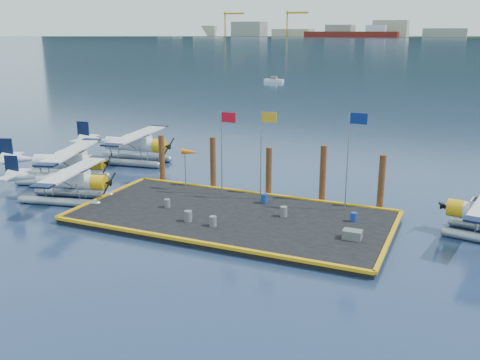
% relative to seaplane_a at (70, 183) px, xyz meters
% --- Properties ---
extents(ground, '(4000.00, 4000.00, 0.00)m').
position_rel_seaplane_a_xyz_m(ground, '(12.24, 0.98, -1.39)').
color(ground, '#1A2B4E').
rests_on(ground, ground).
extents(dock, '(20.00, 10.00, 0.40)m').
position_rel_seaplane_a_xyz_m(dock, '(12.24, 0.98, -1.19)').
color(dock, black).
rests_on(dock, ground).
extents(dock_bumpers, '(20.25, 10.25, 0.18)m').
position_rel_seaplane_a_xyz_m(dock_bumpers, '(12.24, 0.98, -0.90)').
color(dock_bumpers, '#D1930C').
rests_on(dock_bumpers, dock).
extents(seaplane_a, '(8.28, 9.00, 3.19)m').
position_rel_seaplane_a_xyz_m(seaplane_a, '(0.00, 0.00, 0.00)').
color(seaplane_a, gray).
rests_on(seaplane_a, ground).
extents(seaplane_b, '(9.26, 9.90, 3.54)m').
position_rel_seaplane_a_xyz_m(seaplane_b, '(-3.58, 3.84, 0.16)').
color(seaplane_b, gray).
rests_on(seaplane_b, ground).
extents(seaplane_c, '(9.40, 10.37, 3.67)m').
position_rel_seaplane_a_xyz_m(seaplane_c, '(-2.38, 11.41, 0.21)').
color(seaplane_c, gray).
rests_on(seaplane_c, ground).
extents(drum_0, '(0.40, 0.40, 0.57)m').
position_rel_seaplane_a_xyz_m(drum_0, '(7.65, 0.60, -0.70)').
color(drum_0, '#56575B').
rests_on(drum_0, dock).
extents(drum_1, '(0.44, 0.44, 0.63)m').
position_rel_seaplane_a_xyz_m(drum_1, '(12.05, -1.36, -0.67)').
color(drum_1, '#56575B').
rests_on(drum_1, dock).
extents(drum_2, '(0.47, 0.47, 0.66)m').
position_rel_seaplane_a_xyz_m(drum_2, '(15.42, 2.00, -0.66)').
color(drum_2, '#56575B').
rests_on(drum_2, dock).
extents(drum_3, '(0.49, 0.49, 0.69)m').
position_rel_seaplane_a_xyz_m(drum_3, '(10.27, -1.24, -0.64)').
color(drum_3, '#56575B').
rests_on(drum_3, dock).
extents(drum_4, '(0.42, 0.42, 0.59)m').
position_rel_seaplane_a_xyz_m(drum_4, '(19.73, 2.86, -0.69)').
color(drum_4, navy).
rests_on(drum_4, dock).
extents(drum_5, '(0.48, 0.48, 0.68)m').
position_rel_seaplane_a_xyz_m(drum_5, '(13.31, 4.06, -0.65)').
color(drum_5, navy).
rests_on(drum_5, dock).
extents(crate, '(1.06, 0.71, 0.53)m').
position_rel_seaplane_a_xyz_m(crate, '(20.27, -0.05, -0.72)').
color(crate, '#56575B').
rests_on(crate, dock).
extents(flagpole_red, '(1.14, 0.08, 6.00)m').
position_rel_seaplane_a_xyz_m(flagpole_red, '(9.95, 4.78, 3.01)').
color(flagpole_red, gray).
rests_on(flagpole_red, dock).
extents(flagpole_yellow, '(1.14, 0.08, 6.20)m').
position_rel_seaplane_a_xyz_m(flagpole_yellow, '(12.94, 4.78, 3.12)').
color(flagpole_yellow, gray).
rests_on(flagpole_yellow, dock).
extents(flagpole_blue, '(1.14, 0.08, 6.50)m').
position_rel_seaplane_a_xyz_m(flagpole_blue, '(18.94, 4.78, 3.30)').
color(flagpole_blue, gray).
rests_on(flagpole_blue, dock).
extents(windsock, '(1.40, 0.44, 3.12)m').
position_rel_seaplane_a_xyz_m(windsock, '(7.22, 4.78, 1.84)').
color(windsock, gray).
rests_on(windsock, dock).
extents(piling_0, '(0.44, 0.44, 4.00)m').
position_rel_seaplane_a_xyz_m(piling_0, '(3.74, 6.38, 0.61)').
color(piling_0, '#411E12').
rests_on(piling_0, ground).
extents(piling_1, '(0.44, 0.44, 4.20)m').
position_rel_seaplane_a_xyz_m(piling_1, '(8.24, 6.38, 0.71)').
color(piling_1, '#411E12').
rests_on(piling_1, ground).
extents(piling_2, '(0.44, 0.44, 3.80)m').
position_rel_seaplane_a_xyz_m(piling_2, '(12.74, 6.38, 0.51)').
color(piling_2, '#411E12').
rests_on(piling_2, ground).
extents(piling_3, '(0.44, 0.44, 4.30)m').
position_rel_seaplane_a_xyz_m(piling_3, '(16.74, 6.38, 0.76)').
color(piling_3, '#411E12').
rests_on(piling_3, ground).
extents(piling_4, '(0.44, 0.44, 4.00)m').
position_rel_seaplane_a_xyz_m(piling_4, '(20.74, 6.38, 0.61)').
color(piling_4, '#411E12').
rests_on(piling_4, ground).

